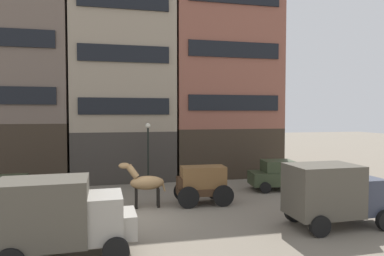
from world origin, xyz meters
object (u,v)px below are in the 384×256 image
at_px(draft_horse, 145,182).
at_px(cargo_wagon, 202,182).
at_px(delivery_truck_near, 62,215).
at_px(sedan_parked_curb, 7,196).
at_px(sedan_light, 279,175).
at_px(delivery_truck_far, 335,193).
at_px(streetlamp_curbside, 148,146).

bearing_deg(draft_horse, cargo_wagon, -0.02).
distance_m(delivery_truck_near, sedan_parked_curb, 6.25).
xyz_separation_m(draft_horse, sedan_parked_curb, (-6.34, 0.02, -0.36)).
distance_m(draft_horse, sedan_light, 8.71).
relative_size(draft_horse, delivery_truck_far, 0.54).
xyz_separation_m(sedan_light, streetlamp_curbside, (-7.88, 2.48, 1.76)).
height_order(cargo_wagon, sedan_light, cargo_wagon).
xyz_separation_m(draft_horse, streetlamp_curbside, (0.55, 4.63, 1.40)).
bearing_deg(streetlamp_curbside, cargo_wagon, -62.58).
xyz_separation_m(cargo_wagon, delivery_truck_far, (4.59, -4.52, 0.28)).
height_order(delivery_truck_near, sedan_light, delivery_truck_near).
distance_m(draft_horse, delivery_truck_near, 6.14).
bearing_deg(sedan_light, sedan_parked_curb, -171.78).
bearing_deg(sedan_light, cargo_wagon, -158.57).
height_order(sedan_light, streetlamp_curbside, streetlamp_curbside).
relative_size(delivery_truck_far, streetlamp_curbside, 1.06).
xyz_separation_m(draft_horse, delivery_truck_near, (-3.09, -5.30, 0.15)).
xyz_separation_m(delivery_truck_far, streetlamp_curbside, (-7.00, 9.15, 1.25)).
bearing_deg(delivery_truck_far, streetlamp_curbside, 127.42).
height_order(delivery_truck_near, delivery_truck_far, same).
bearing_deg(cargo_wagon, delivery_truck_far, -44.51).
distance_m(sedan_parked_curb, streetlamp_curbside, 8.47).
relative_size(draft_horse, streetlamp_curbside, 0.57).
bearing_deg(delivery_truck_far, sedan_light, 82.44).
bearing_deg(sedan_parked_curb, delivery_truck_near, -58.56).
bearing_deg(streetlamp_curbside, draft_horse, -96.75).
relative_size(cargo_wagon, sedan_light, 0.76).
relative_size(draft_horse, sedan_parked_curb, 0.63).
bearing_deg(cargo_wagon, delivery_truck_near, -138.73).
bearing_deg(delivery_truck_near, delivery_truck_far, 4.22).
distance_m(cargo_wagon, delivery_truck_near, 8.04).
distance_m(delivery_truck_far, sedan_parked_curb, 14.61).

